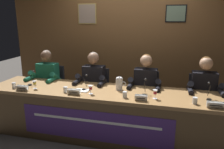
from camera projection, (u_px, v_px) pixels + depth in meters
ground_plane at (112, 135)px, 3.46m from camera, size 12.00×12.00×0.00m
wall_back_panelled at (129, 42)px, 4.44m from camera, size 5.02×0.14×2.60m
conference_table at (110, 108)px, 3.22m from camera, size 3.82×0.81×0.73m
chair_far_left at (52, 91)px, 4.22m from camera, size 0.44×0.44×0.89m
panelist_far_left at (46, 79)px, 3.96m from camera, size 0.51×0.48×1.22m
nameplate_far_left at (22, 88)px, 3.28m from camera, size 0.20×0.06×0.08m
juice_glass_far_left at (35, 83)px, 3.35m from camera, size 0.06×0.06×0.12m
water_cup_far_left at (14, 86)px, 3.40m from camera, size 0.06×0.06×0.08m
microphone_far_left at (31, 80)px, 3.56m from camera, size 0.06×0.17×0.22m
chair_center_left at (97, 94)px, 4.01m from camera, size 0.44×0.44×0.89m
panelist_center_left at (93, 83)px, 3.75m from camera, size 0.51×0.48×1.22m
nameplate_center_left at (74, 92)px, 3.11m from camera, size 0.19×0.06×0.08m
juice_glass_center_left at (91, 88)px, 3.13m from camera, size 0.06×0.06×0.12m
water_cup_center_left at (65, 90)px, 3.20m from camera, size 0.06×0.06×0.08m
microphone_center_left at (85, 85)px, 3.32m from camera, size 0.06×0.17×0.22m
chair_center_right at (146, 99)px, 3.79m from camera, size 0.44×0.44×0.89m
panelist_center_right at (145, 87)px, 3.54m from camera, size 0.51×0.48×1.22m
nameplate_center_right at (141, 98)px, 2.88m from camera, size 0.16×0.06×0.08m
juice_glass_center_right at (155, 93)px, 2.94m from camera, size 0.06×0.06×0.12m
water_cup_center_right at (125, 95)px, 2.99m from camera, size 0.06×0.06×0.08m
microphone_center_right at (145, 90)px, 3.09m from camera, size 0.06×0.17×0.22m
chair_far_right at (200, 104)px, 3.58m from camera, size 0.44×0.44×0.89m
panelist_far_right at (204, 91)px, 3.33m from camera, size 0.51×0.48×1.22m
nameplate_far_right at (216, 105)px, 2.64m from camera, size 0.20×0.06×0.08m
water_cup_far_right at (195, 101)px, 2.78m from camera, size 0.06×0.06×0.08m
microphone_far_right at (209, 94)px, 2.92m from camera, size 0.06×0.17×0.22m
water_pitcher_central at (119, 84)px, 3.30m from camera, size 0.15×0.10×0.21m
document_stack_center_left at (82, 90)px, 3.28m from camera, size 0.21×0.16×0.01m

